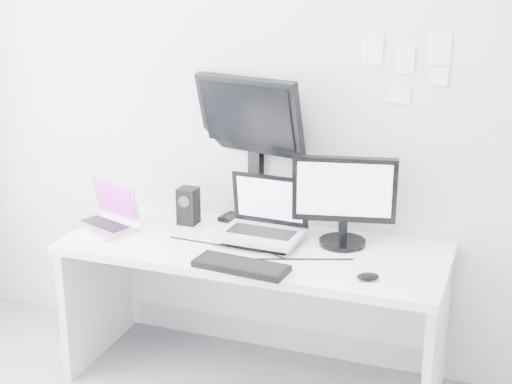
% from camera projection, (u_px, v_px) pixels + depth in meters
% --- Properties ---
extents(back_wall, '(3.60, 0.00, 3.60)m').
position_uv_depth(back_wall, '(278.00, 101.00, 3.65)').
color(back_wall, silver).
rests_on(back_wall, ground).
extents(desk, '(1.80, 0.70, 0.73)m').
position_uv_depth(desk, '(254.00, 315.00, 3.64)').
color(desk, white).
rests_on(desk, ground).
extents(macbook, '(0.39, 0.34, 0.24)m').
position_uv_depth(macbook, '(101.00, 206.00, 3.70)').
color(macbook, '#B1B2B6').
rests_on(macbook, desk).
extents(speaker, '(0.12, 0.12, 0.19)m').
position_uv_depth(speaker, '(188.00, 206.00, 3.78)').
color(speaker, black).
rests_on(speaker, desk).
extents(dell_laptop, '(0.40, 0.32, 0.32)m').
position_uv_depth(dell_laptop, '(260.00, 212.00, 3.50)').
color(dell_laptop, '#B9BCC2').
rests_on(dell_laptop, desk).
extents(rear_monitor, '(0.60, 0.33, 0.77)m').
position_uv_depth(rear_monitor, '(252.00, 148.00, 3.73)').
color(rear_monitor, black).
rests_on(rear_monitor, desk).
extents(samsung_monitor, '(0.52, 0.32, 0.44)m').
position_uv_depth(samsung_monitor, '(344.00, 200.00, 3.47)').
color(samsung_monitor, black).
rests_on(samsung_monitor, desk).
extents(keyboard, '(0.43, 0.19, 0.03)m').
position_uv_depth(keyboard, '(241.00, 266.00, 3.26)').
color(keyboard, black).
rests_on(keyboard, desk).
extents(mouse, '(0.11, 0.10, 0.03)m').
position_uv_depth(mouse, '(368.00, 277.00, 3.15)').
color(mouse, black).
rests_on(mouse, desk).
extents(wall_note_0, '(0.10, 0.00, 0.14)m').
position_uv_depth(wall_note_0, '(372.00, 49.00, 3.42)').
color(wall_note_0, white).
rests_on(wall_note_0, back_wall).
extents(wall_note_1, '(0.09, 0.00, 0.13)m').
position_uv_depth(wall_note_1, '(405.00, 60.00, 3.38)').
color(wall_note_1, white).
rests_on(wall_note_1, back_wall).
extents(wall_note_2, '(0.10, 0.00, 0.14)m').
position_uv_depth(wall_note_2, '(439.00, 50.00, 3.32)').
color(wall_note_2, white).
rests_on(wall_note_2, back_wall).
extents(wall_note_3, '(0.11, 0.00, 0.08)m').
position_uv_depth(wall_note_3, '(398.00, 95.00, 3.44)').
color(wall_note_3, white).
rests_on(wall_note_3, back_wall).
extents(wall_note_4, '(0.08, 0.00, 0.08)m').
position_uv_depth(wall_note_4, '(439.00, 76.00, 3.35)').
color(wall_note_4, white).
rests_on(wall_note_4, back_wall).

